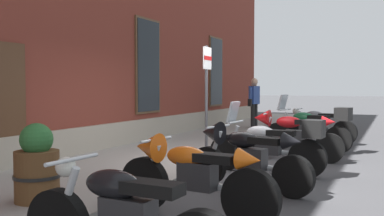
# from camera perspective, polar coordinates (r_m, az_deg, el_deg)

# --- Properties ---
(ground_plane) EXTENTS (140.00, 140.00, 0.00)m
(ground_plane) POSITION_cam_1_polar(r_m,az_deg,el_deg) (8.34, 3.38, -7.90)
(ground_plane) COLOR #38383A
(sidewalk) EXTENTS (30.18, 2.99, 0.14)m
(sidewalk) POSITION_cam_1_polar(r_m,az_deg,el_deg) (8.98, -5.58, -6.68)
(sidewalk) COLOR gray
(sidewalk) RESTS_ON ground_plane
(motorcycle_orange_sport) EXTENTS (0.62, 2.10, 0.98)m
(motorcycle_orange_sport) POSITION_cam_1_polar(r_m,az_deg,el_deg) (5.16, -0.47, -8.45)
(motorcycle_orange_sport) COLOR black
(motorcycle_orange_sport) RESTS_ON ground_plane
(motorcycle_black_sport) EXTENTS (0.71, 2.02, 1.01)m
(motorcycle_black_sport) POSITION_cam_1_polar(r_m,az_deg,el_deg) (6.58, 6.74, -5.90)
(motorcycle_black_sport) COLOR black
(motorcycle_black_sport) RESTS_ON ground_plane
(motorcycle_silver_touring) EXTENTS (0.62, 2.15, 1.28)m
(motorcycle_silver_touring) POSITION_cam_1_polar(r_m,az_deg,el_deg) (7.84, 10.37, -4.67)
(motorcycle_silver_touring) COLOR black
(motorcycle_silver_touring) RESTS_ON ground_plane
(motorcycle_red_sport) EXTENTS (0.62, 2.06, 1.06)m
(motorcycle_red_sport) POSITION_cam_1_polar(r_m,az_deg,el_deg) (9.36, 12.60, -3.23)
(motorcycle_red_sport) COLOR black
(motorcycle_red_sport) RESTS_ON ground_plane
(motorcycle_green_touring) EXTENTS (0.82, 2.15, 1.36)m
(motorcycle_green_touring) POSITION_cam_1_polar(r_m,az_deg,el_deg) (10.87, 15.38, -2.49)
(motorcycle_green_touring) COLOR black
(motorcycle_green_touring) RESTS_ON ground_plane
(motorcycle_grey_naked) EXTENTS (0.62, 2.10, 0.95)m
(motorcycle_grey_naked) POSITION_cam_1_polar(r_m,az_deg,el_deg) (12.48, 16.01, -2.23)
(motorcycle_grey_naked) COLOR black
(motorcycle_grey_naked) RESTS_ON ground_plane
(pedestrian_blue_top) EXTENTS (0.66, 0.28, 1.69)m
(pedestrian_blue_top) POSITION_cam_1_polar(r_m,az_deg,el_deg) (14.59, 8.12, 0.97)
(pedestrian_blue_top) COLOR black
(pedestrian_blue_top) RESTS_ON sidewalk
(pedestrian_dark_jacket) EXTENTS (0.66, 0.24, 1.62)m
(pedestrian_dark_jacket) POSITION_cam_1_polar(r_m,az_deg,el_deg) (15.24, 8.09, 0.88)
(pedestrian_dark_jacket) COLOR #38332D
(pedestrian_dark_jacket) RESTS_ON sidewalk
(parking_sign) EXTENTS (0.36, 0.07, 2.22)m
(parking_sign) POSITION_cam_1_polar(r_m,az_deg,el_deg) (8.73, 1.93, 3.07)
(parking_sign) COLOR #4C4C51
(parking_sign) RESTS_ON sidewalk
(barrel_planter) EXTENTS (0.57, 0.57, 0.96)m
(barrel_planter) POSITION_cam_1_polar(r_m,az_deg,el_deg) (5.70, -19.60, -7.25)
(barrel_planter) COLOR brown
(barrel_planter) RESTS_ON sidewalk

